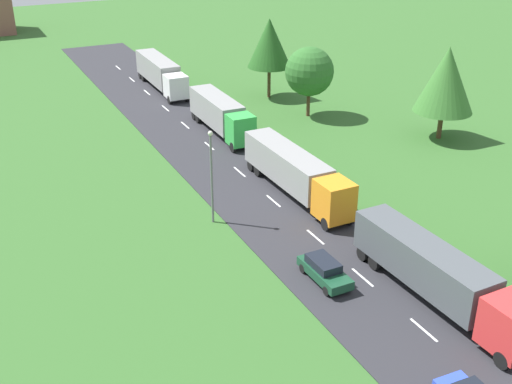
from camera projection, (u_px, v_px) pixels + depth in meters
The scene contains 11 objects.
road at pixel (313, 235), 47.77m from camera, with size 10.00×140.00×0.06m, color #2B2B30.
lane_marking_centre at pixel (339, 257), 44.90m from camera, with size 0.16×119.83×0.01m.
truck_lead at pixel (438, 273), 39.31m from camera, with size 2.85×14.14×3.45m.
truck_second at pixel (295, 172), 53.23m from camera, with size 2.67×14.19×3.52m.
truck_third at pixel (221, 114), 66.72m from camera, with size 2.60×12.05×3.63m.
truck_fourth at pixel (161, 72), 81.37m from camera, with size 2.63×13.88×3.74m.
car_second at pixel (324, 270), 41.93m from camera, with size 1.78×4.36×1.50m.
lamppost_second at pixel (212, 172), 47.95m from camera, with size 0.36×0.36×7.46m.
tree_oak at pixel (446, 80), 63.73m from camera, with size 5.96×5.96×9.45m.
tree_maple at pixel (309, 72), 70.59m from camera, with size 5.39×5.39×7.80m.
tree_pine at pixel (269, 43), 76.40m from camera, with size 5.26×5.26×9.56m.
Camera 1 is at (-22.20, -11.11, 23.47)m, focal length 45.12 mm.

